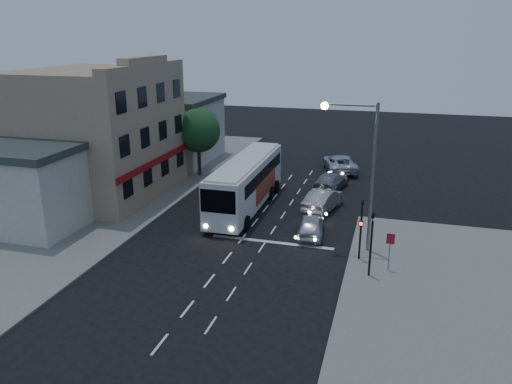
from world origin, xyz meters
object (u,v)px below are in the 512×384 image
(regulatory_sign, at_px, (390,246))
(street_tree, at_px, (198,129))
(car_sedan_c, at_px, (340,163))
(traffic_signal_side, at_px, (372,237))
(tour_bus, at_px, (246,182))
(car_sedan_a, at_px, (323,200))
(car_sedan_b, at_px, (331,181))
(streetlight, at_px, (362,160))
(traffic_signal_main, at_px, (361,222))
(car_suv, at_px, (311,225))

(regulatory_sign, height_order, street_tree, street_tree)
(car_sedan_c, xyz_separation_m, regulatory_sign, (5.14, -20.52, 0.79))
(car_sedan_c, relative_size, traffic_signal_side, 1.41)
(traffic_signal_side, bearing_deg, regulatory_sign, 43.92)
(car_sedan_c, bearing_deg, tour_bus, 49.01)
(car_sedan_a, bearing_deg, tour_bus, 23.30)
(car_sedan_b, xyz_separation_m, streetlight, (3.24, -12.08, 5.01))
(car_sedan_c, xyz_separation_m, street_tree, (-12.37, -5.26, 3.69))
(traffic_signal_side, distance_m, streetlight, 4.84)
(car_sedan_b, height_order, regulatory_sign, regulatory_sign)
(regulatory_sign, distance_m, street_tree, 23.40)
(car_sedan_a, xyz_separation_m, regulatory_sign, (5.05, -9.20, 0.80))
(traffic_signal_main, bearing_deg, car_sedan_c, 99.99)
(regulatory_sign, bearing_deg, traffic_signal_main, 149.16)
(car_sedan_c, bearing_deg, streetlight, 83.47)
(tour_bus, bearing_deg, car_sedan_a, 10.50)
(traffic_signal_side, relative_size, regulatory_sign, 1.86)
(car_suv, bearing_deg, streetlight, 146.85)
(car_sedan_a, height_order, streetlight, streetlight)
(car_suv, height_order, streetlight, streetlight)
(car_sedan_b, distance_m, street_tree, 12.90)
(streetlight, bearing_deg, car_sedan_b, 105.00)
(car_suv, distance_m, traffic_signal_main, 4.85)
(car_sedan_c, bearing_deg, traffic_signal_side, 84.39)
(car_sedan_b, bearing_deg, regulatory_sign, 119.67)
(streetlight, bearing_deg, traffic_signal_main, -79.80)
(streetlight, bearing_deg, car_suv, 152.92)
(car_suv, relative_size, regulatory_sign, 1.88)
(tour_bus, relative_size, car_sedan_a, 2.57)
(car_sedan_a, relative_size, streetlight, 0.54)
(car_sedan_a, xyz_separation_m, streetlight, (3.10, -6.76, 4.93))
(car_suv, height_order, regulatory_sign, regulatory_sign)
(car_suv, height_order, traffic_signal_main, traffic_signal_main)
(car_suv, height_order, street_tree, street_tree)
(car_sedan_a, relative_size, street_tree, 0.78)
(traffic_signal_main, height_order, regulatory_sign, traffic_signal_main)
(car_suv, relative_size, street_tree, 0.67)
(traffic_signal_side, xyz_separation_m, street_tree, (-16.51, 16.22, 2.08))
(tour_bus, bearing_deg, regulatory_sign, -37.25)
(car_sedan_a, relative_size, car_sedan_c, 0.84)
(car_sedan_c, bearing_deg, regulatory_sign, 87.55)
(traffic_signal_side, xyz_separation_m, regulatory_sign, (1.00, 0.96, -0.82))
(streetlight, distance_m, street_tree, 20.19)
(traffic_signal_main, height_order, streetlight, streetlight)
(car_sedan_a, height_order, street_tree, street_tree)
(street_tree, bearing_deg, tour_bus, -46.88)
(traffic_signal_side, relative_size, street_tree, 0.66)
(car_sedan_c, relative_size, regulatory_sign, 2.63)
(tour_bus, bearing_deg, car_suv, -35.78)
(car_sedan_c, height_order, streetlight, streetlight)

